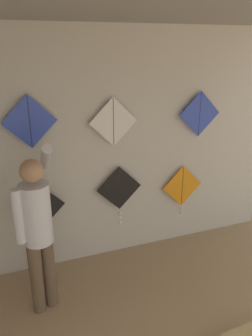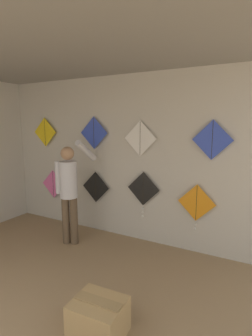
# 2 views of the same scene
# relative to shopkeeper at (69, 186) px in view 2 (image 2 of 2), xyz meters

# --- Properties ---
(back_panel) EXTENTS (5.51, 0.06, 2.80)m
(back_panel) POSITION_rel_shopkeeper_xyz_m (0.49, 0.72, 0.42)
(back_panel) COLOR beige
(back_panel) RESTS_ON ground
(ceiling_slab) EXTENTS (5.51, 4.71, 0.04)m
(ceiling_slab) POSITION_rel_shopkeeper_xyz_m (0.49, -1.27, 1.84)
(ceiling_slab) COLOR gray
(shopkeeper) EXTENTS (0.42, 0.67, 1.75)m
(shopkeeper) POSITION_rel_shopkeeper_xyz_m (0.00, 0.00, 0.00)
(shopkeeper) COLOR brown
(shopkeeper) RESTS_ON ground
(cardboard_box) EXTENTS (0.51, 0.44, 0.37)m
(cardboard_box) POSITION_rel_shopkeeper_xyz_m (1.53, -1.41, -0.80)
(cardboard_box) COLOR tan
(cardboard_box) RESTS_ON ground
(kite_0) EXTENTS (0.57, 0.01, 0.57)m
(kite_0) POSITION_rel_shopkeeper_xyz_m (-0.96, 0.63, -0.20)
(kite_0) COLOR pink
(kite_1) EXTENTS (0.57, 0.01, 0.57)m
(kite_1) POSITION_rel_shopkeeper_xyz_m (0.08, 0.63, -0.14)
(kite_1) COLOR black
(kite_2) EXTENTS (0.57, 0.04, 0.78)m
(kite_2) POSITION_rel_shopkeeper_xyz_m (1.05, 0.63, -0.09)
(kite_2) COLOR black
(kite_3) EXTENTS (0.57, 0.04, 0.71)m
(kite_3) POSITION_rel_shopkeeper_xyz_m (1.93, 0.63, -0.19)
(kite_3) COLOR orange
(kite_4) EXTENTS (0.57, 0.01, 0.57)m
(kite_4) POSITION_rel_shopkeeper_xyz_m (-1.12, 0.63, 0.85)
(kite_4) COLOR yellow
(kite_5) EXTENTS (0.57, 0.01, 0.57)m
(kite_5) POSITION_rel_shopkeeper_xyz_m (0.07, 0.63, 0.85)
(kite_5) COLOR blue
(kite_6) EXTENTS (0.57, 0.01, 0.57)m
(kite_6) POSITION_rel_shopkeeper_xyz_m (0.98, 0.63, 0.78)
(kite_6) COLOR white
(kite_7) EXTENTS (0.57, 0.01, 0.57)m
(kite_7) POSITION_rel_shopkeeper_xyz_m (2.11, 0.63, 0.79)
(kite_7) COLOR blue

